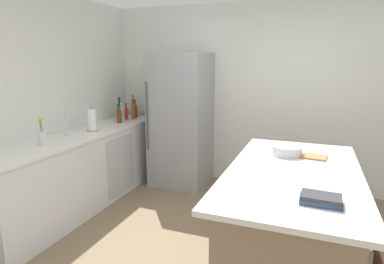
% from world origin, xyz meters
% --- Properties ---
extents(wall_rear, '(6.00, 0.10, 2.60)m').
position_xyz_m(wall_rear, '(0.00, 2.25, 1.30)').
color(wall_rear, silver).
rests_on(wall_rear, ground_plane).
extents(wall_left, '(0.10, 6.00, 2.60)m').
position_xyz_m(wall_left, '(-2.45, 0.00, 1.30)').
color(wall_left, silver).
rests_on(wall_left, ground_plane).
extents(counter_run_left, '(0.64, 2.83, 0.93)m').
position_xyz_m(counter_run_left, '(-2.10, 0.70, 0.47)').
color(counter_run_left, silver).
rests_on(counter_run_left, ground_plane).
extents(kitchen_island, '(1.05, 1.99, 0.90)m').
position_xyz_m(kitchen_island, '(0.42, 0.28, 0.46)').
color(kitchen_island, '#8E755B').
rests_on(kitchen_island, ground_plane).
extents(refrigerator, '(0.78, 0.76, 1.90)m').
position_xyz_m(refrigerator, '(-1.25, 1.84, 0.95)').
color(refrigerator, '#93969B').
rests_on(refrigerator, ground_plane).
extents(sink_faucet, '(0.15, 0.05, 0.30)m').
position_xyz_m(sink_faucet, '(-2.14, 0.51, 1.09)').
color(sink_faucet, silver).
rests_on(sink_faucet, counter_run_left).
extents(flower_vase, '(0.08, 0.08, 0.31)m').
position_xyz_m(flower_vase, '(-2.07, 0.07, 1.03)').
color(flower_vase, silver).
rests_on(flower_vase, counter_run_left).
extents(paper_towel_roll, '(0.14, 0.14, 0.31)m').
position_xyz_m(paper_towel_roll, '(-2.05, 0.86, 1.06)').
color(paper_towel_roll, gray).
rests_on(paper_towel_roll, counter_run_left).
extents(olive_oil_bottle, '(0.05, 0.05, 0.35)m').
position_xyz_m(olive_oil_bottle, '(-2.15, 1.99, 1.07)').
color(olive_oil_bottle, olive).
rests_on(olive_oil_bottle, counter_run_left).
extents(whiskey_bottle, '(0.07, 0.07, 0.28)m').
position_xyz_m(whiskey_bottle, '(-2.06, 1.91, 1.04)').
color(whiskey_bottle, brown).
rests_on(whiskey_bottle, counter_run_left).
extents(vinegar_bottle, '(0.06, 0.06, 0.30)m').
position_xyz_m(vinegar_bottle, '(-2.03, 1.81, 1.05)').
color(vinegar_bottle, '#994C23').
rests_on(vinegar_bottle, counter_run_left).
extents(hot_sauce_bottle, '(0.05, 0.05, 0.25)m').
position_xyz_m(hot_sauce_bottle, '(-2.10, 1.72, 1.03)').
color(hot_sauce_bottle, red).
rests_on(hot_sauce_bottle, counter_run_left).
extents(wine_bottle, '(0.07, 0.07, 0.34)m').
position_xyz_m(wine_bottle, '(-2.15, 1.62, 1.06)').
color(wine_bottle, '#19381E').
rests_on(wine_bottle, counter_run_left).
extents(gin_bottle, '(0.06, 0.06, 0.30)m').
position_xyz_m(gin_bottle, '(-2.06, 1.53, 1.05)').
color(gin_bottle, '#8CB79E').
rests_on(gin_bottle, counter_run_left).
extents(syrup_bottle, '(0.07, 0.07, 0.25)m').
position_xyz_m(syrup_bottle, '(-2.04, 1.44, 1.03)').
color(syrup_bottle, '#5B3319').
rests_on(syrup_bottle, counter_run_left).
extents(cookbook_stack, '(0.26, 0.17, 0.06)m').
position_xyz_m(cookbook_stack, '(0.62, -0.33, 0.93)').
color(cookbook_stack, '#334770').
rests_on(cookbook_stack, kitchen_island).
extents(mixing_bowl, '(0.28, 0.28, 0.09)m').
position_xyz_m(mixing_bowl, '(0.32, 0.71, 0.95)').
color(mixing_bowl, '#B2B5BA').
rests_on(mixing_bowl, kitchen_island).
extents(cutting_board, '(0.36, 0.22, 0.02)m').
position_xyz_m(cutting_board, '(0.51, 0.73, 0.91)').
color(cutting_board, '#9E7042').
rests_on(cutting_board, kitchen_island).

